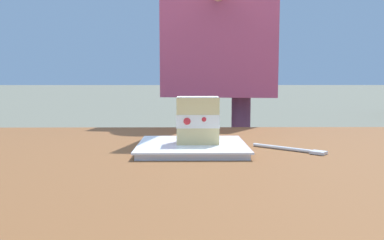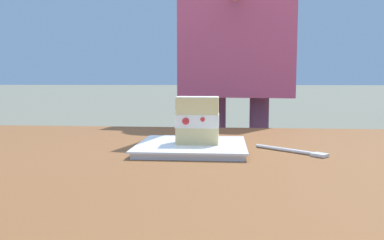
% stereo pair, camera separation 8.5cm
% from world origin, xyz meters
% --- Properties ---
extents(patio_table, '(1.59, 0.97, 0.72)m').
position_xyz_m(patio_table, '(0.00, 0.00, 0.64)').
color(patio_table, brown).
rests_on(patio_table, ground).
extents(dessert_plate, '(0.23, 0.23, 0.02)m').
position_xyz_m(dessert_plate, '(-0.10, -0.06, 0.73)').
color(dessert_plate, white).
rests_on(dessert_plate, patio_table).
extents(cake_slice, '(0.09, 0.06, 0.10)m').
position_xyz_m(cake_slice, '(-0.11, -0.06, 0.79)').
color(cake_slice, '#E0C17A').
rests_on(cake_slice, dessert_plate).
extents(dessert_fork, '(0.14, 0.12, 0.01)m').
position_xyz_m(dessert_fork, '(-0.32, -0.05, 0.72)').
color(dessert_fork, silver).
rests_on(dessert_fork, patio_table).
extents(diner_person, '(0.46, 0.59, 1.60)m').
position_xyz_m(diner_person, '(-0.22, -0.75, 1.07)').
color(diner_person, '#5D3049').
rests_on(diner_person, ground).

